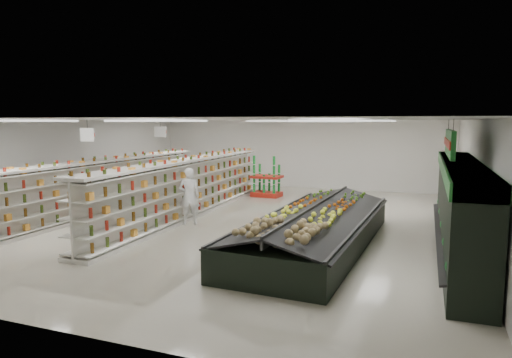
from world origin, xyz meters
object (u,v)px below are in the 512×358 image
at_px(shopper_main, 189,196).
at_px(shopper_background, 199,179).
at_px(soda_endcap, 267,178).
at_px(produce_island, 315,227).
at_px(gondola_left, 101,189).
at_px(gondola_center, 189,190).

xyz_separation_m(shopper_main, shopper_background, (-1.89, 4.25, -0.06)).
bearing_deg(soda_endcap, shopper_background, -147.49).
height_order(produce_island, shopper_main, shopper_main).
relative_size(gondola_left, shopper_main, 6.10).
xyz_separation_m(gondola_center, produce_island, (4.80, -2.17, -0.39)).
height_order(gondola_left, shopper_main, gondola_left).
height_order(gondola_center, shopper_background, gondola_center).
bearing_deg(gondola_center, shopper_main, -62.11).
height_order(gondola_center, soda_endcap, gondola_center).
xyz_separation_m(produce_island, soda_endcap, (-3.69, 6.85, 0.28)).
xyz_separation_m(gondola_left, gondola_center, (3.00, 0.70, 0.03)).
bearing_deg(shopper_background, gondola_center, -123.98).
relative_size(produce_island, shopper_background, 4.48).
relative_size(gondola_left, soda_endcap, 6.79).
bearing_deg(gondola_left, shopper_background, 66.77).
height_order(soda_endcap, shopper_background, shopper_background).
height_order(gondola_center, produce_island, gondola_center).
xyz_separation_m(gondola_left, shopper_main, (3.62, -0.40, 0.03)).
distance_m(gondola_center, produce_island, 5.29).
height_order(gondola_left, shopper_background, gondola_left).
height_order(produce_island, soda_endcap, soda_endcap).
bearing_deg(shopper_main, soda_endcap, -123.39).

